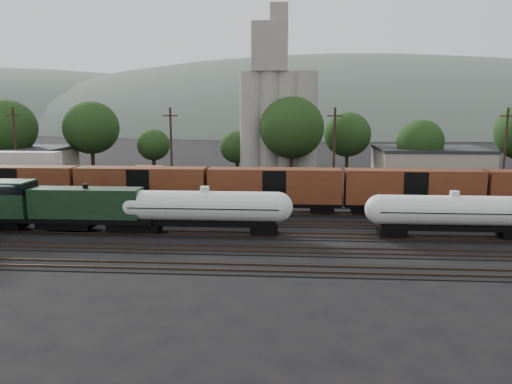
# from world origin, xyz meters

# --- Properties ---
(ground) EXTENTS (600.00, 600.00, 0.00)m
(ground) POSITION_xyz_m (0.00, 0.00, 0.00)
(ground) COLOR black
(tracks) EXTENTS (180.00, 33.20, 0.20)m
(tracks) POSITION_xyz_m (0.00, 0.00, 0.05)
(tracks) COLOR black
(tracks) RESTS_ON ground
(green_locomotive) EXTENTS (17.72, 3.13, 4.69)m
(green_locomotive) POSITION_xyz_m (-16.96, -5.00, 2.67)
(green_locomotive) COLOR black
(green_locomotive) RESTS_ON ground
(tank_car_a) EXTENTS (16.67, 2.98, 4.37)m
(tank_car_a) POSITION_xyz_m (-2.30, -5.00, 2.60)
(tank_car_a) COLOR silver
(tank_car_a) RESTS_ON ground
(tank_car_b) EXTENTS (16.08, 2.88, 4.22)m
(tank_car_b) POSITION_xyz_m (20.72, -5.00, 2.52)
(tank_car_b) COLOR silver
(tank_car_b) RESTS_ON ground
(orange_locomotive) EXTENTS (17.60, 2.93, 4.40)m
(orange_locomotive) POSITION_xyz_m (-7.85, 10.00, 2.51)
(orange_locomotive) COLOR black
(orange_locomotive) RESTS_ON ground
(boxcar_string) EXTENTS (184.40, 2.90, 4.20)m
(boxcar_string) POSITION_xyz_m (11.67, 5.00, 3.12)
(boxcar_string) COLOR black
(boxcar_string) RESTS_ON ground
(container_wall) EXTENTS (160.00, 2.60, 5.80)m
(container_wall) POSITION_xyz_m (-16.08, 15.00, 2.25)
(container_wall) COLOR black
(container_wall) RESTS_ON ground
(grain_silo) EXTENTS (13.40, 5.00, 29.00)m
(grain_silo) POSITION_xyz_m (3.28, 36.00, 11.26)
(grain_silo) COLOR gray
(grain_silo) RESTS_ON ground
(industrial_sheds) EXTENTS (119.38, 17.26, 5.10)m
(industrial_sheds) POSITION_xyz_m (6.63, 35.25, 2.56)
(industrial_sheds) COLOR #9E937F
(industrial_sheds) RESTS_ON ground
(tree_band) EXTENTS (165.76, 21.55, 13.77)m
(tree_band) POSITION_xyz_m (-8.15, 37.92, 7.69)
(tree_band) COLOR black
(tree_band) RESTS_ON ground
(utility_poles) EXTENTS (122.20, 0.36, 12.00)m
(utility_poles) POSITION_xyz_m (0.00, 22.00, 6.21)
(utility_poles) COLOR black
(utility_poles) RESTS_ON ground
(distant_hills) EXTENTS (860.00, 286.00, 130.00)m
(distant_hills) POSITION_xyz_m (23.92, 260.00, -20.56)
(distant_hills) COLOR #59665B
(distant_hills) RESTS_ON ground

